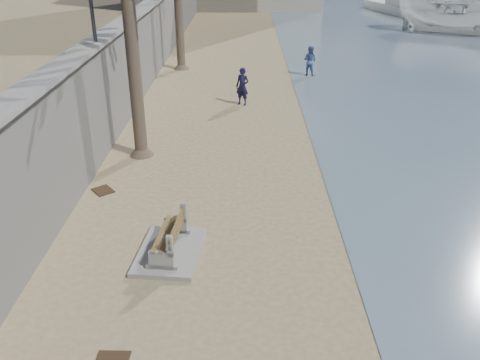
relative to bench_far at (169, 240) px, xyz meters
name	(u,v)px	position (x,y,z in m)	size (l,w,h in m)	color
seawall	(143,50)	(-3.09, 14.44, 1.38)	(0.45, 70.00, 3.50)	gray
wall_cap	(140,10)	(-3.09, 14.44, 3.18)	(0.80, 70.00, 0.12)	gray
bench_far	(169,240)	(0.00, 0.00, 0.00)	(1.57, 2.16, 0.85)	gray
person_a	(242,84)	(1.62, 11.46, 0.55)	(0.66, 0.45, 1.84)	#131234
person_b	(310,59)	(5.11, 16.63, 0.47)	(0.81, 0.63, 1.69)	#4C649F
boat_cruiser	(460,11)	(17.54, 29.24, 1.27)	(3.48, 3.58, 4.09)	silver
yacht_far	(397,9)	(16.11, 40.48, -0.02)	(8.77, 2.46, 1.50)	silver
debris_c	(103,190)	(-2.36, 3.16, -0.36)	(0.61, 0.49, 0.03)	#382616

